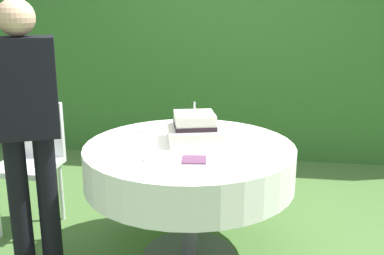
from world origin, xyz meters
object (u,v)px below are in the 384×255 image
serving_plate_left (242,128)px  cake_table (189,165)px  standing_person (26,123)px  serving_plate_far (153,159)px  napkin_stack (194,160)px  garden_chair (32,153)px  wedding_cake (195,129)px  serving_plate_near (148,130)px

serving_plate_left → cake_table: bearing=-125.3°
serving_plate_left → standing_person: (-1.17, -0.71, 0.18)m
serving_plate_far → standing_person: (-0.72, -0.01, 0.18)m
cake_table → serving_plate_left: serving_plate_left is taller
napkin_stack → garden_chair: 1.38m
wedding_cake → serving_plate_far: (-0.18, -0.37, -0.07)m
garden_chair → standing_person: standing_person is taller
napkin_stack → standing_person: 0.96m
serving_plate_near → serving_plate_left: size_ratio=0.79×
serving_plate_far → serving_plate_left: same height
cake_table → standing_person: 0.97m
cake_table → wedding_cake: bearing=76.4°
napkin_stack → serving_plate_far: bearing=-174.9°
cake_table → standing_person: size_ratio=0.79×
wedding_cake → serving_plate_near: (-0.34, 0.18, -0.07)m
serving_plate_left → napkin_stack: bearing=-108.5°
serving_plate_near → serving_plate_left: bearing=13.5°
wedding_cake → serving_plate_left: size_ratio=2.99×
serving_plate_near → napkin_stack: (0.39, -0.53, -0.00)m
serving_plate_left → standing_person: 1.37m
serving_plate_far → standing_person: 0.74m
serving_plate_left → napkin_stack: 0.71m
cake_table → serving_plate_far: (-0.16, -0.28, 0.13)m
serving_plate_far → serving_plate_near: bearing=106.5°
cake_table → standing_person: standing_person is taller
serving_plate_left → standing_person: bearing=-148.8°
cake_table → serving_plate_left: bearing=54.7°
serving_plate_far → napkin_stack: 0.22m
wedding_cake → garden_chair: size_ratio=0.44×
cake_table → napkin_stack: 0.30m
standing_person → wedding_cake: bearing=23.0°
serving_plate_near → standing_person: 0.81m
serving_plate_near → garden_chair: 0.88m
cake_table → garden_chair: bearing=166.0°
serving_plate_far → wedding_cake: bearing=64.5°
cake_table → serving_plate_left: (0.29, 0.41, 0.13)m
cake_table → wedding_cake: (0.02, 0.09, 0.20)m
cake_table → wedding_cake: 0.22m
standing_person → serving_plate_far: bearing=0.7°
serving_plate_far → standing_person: size_ratio=0.07×
cake_table → serving_plate_far: serving_plate_far is taller
wedding_cake → serving_plate_near: bearing=152.1°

